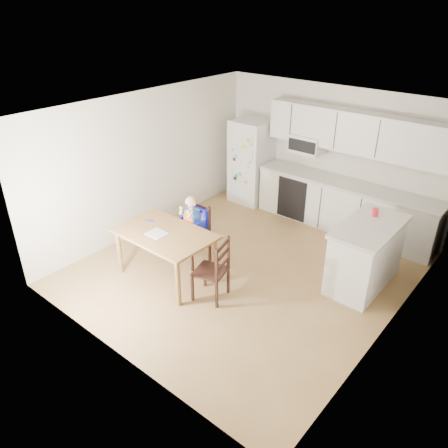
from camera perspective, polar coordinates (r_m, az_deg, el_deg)
name	(u,v)px	position (r m, az deg, el deg)	size (l,w,h in m)	color
room	(268,187)	(6.78, 5.73, 4.86)	(4.52, 5.01, 2.51)	olive
refrigerator	(251,161)	(9.03, 3.60, 8.17)	(0.72, 0.70, 1.70)	silver
kitchen_run	(346,184)	(8.14, 15.67, 5.11)	(3.37, 0.62, 2.15)	silver
kitchen_island	(366,255)	(6.72, 18.00, -3.84)	(0.71, 1.36, 1.00)	silver
red_cup	(375,212)	(6.74, 19.14, 1.47)	(0.09, 0.09, 0.11)	red
dining_table	(165,239)	(6.52, -7.72, -1.91)	(1.45, 0.93, 0.78)	brown
napkin	(157,234)	(6.45, -8.76, -1.26)	(0.28, 0.25, 0.01)	#B6B6BC
toddler_spoon	(149,220)	(6.84, -9.81, 0.49)	(0.02, 0.02, 0.12)	#171EB3
chair_booster	(194,222)	(6.88, -3.97, 0.22)	(0.46, 0.46, 1.16)	black
chair_side	(216,267)	(6.07, -1.01, -5.60)	(0.51, 0.51, 0.95)	black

